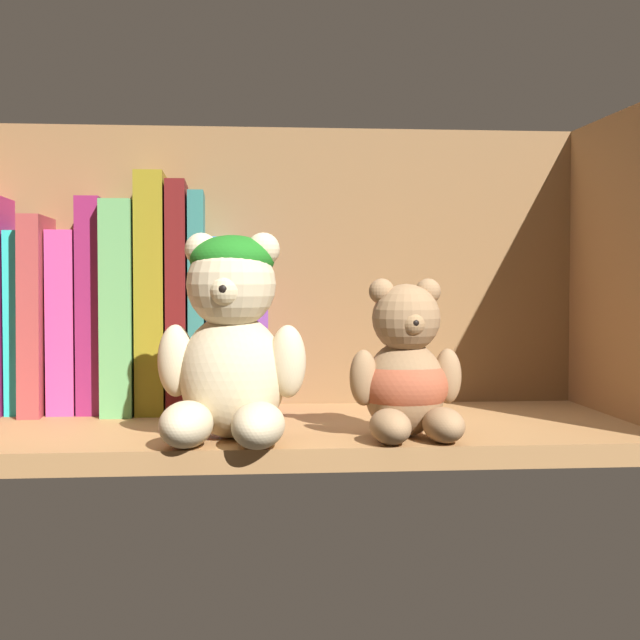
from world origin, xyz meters
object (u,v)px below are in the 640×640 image
book_6 (153,293)px  teddy_bear_larger (231,342)px  book_3 (67,321)px  book_10 (249,339)px  book_4 (93,305)px  book_5 (122,307)px  book_8 (197,302)px  book_7 (178,297)px  book_9 (219,324)px  teddy_bear_smaller (406,375)px  book_1 (20,322)px  book_2 (41,315)px

book_6 → teddy_bear_larger: (8.22, -21.06, -3.93)cm
book_3 → book_10: book_3 is taller
book_3 → book_4: bearing=0.0°
book_5 → teddy_bear_larger: (11.48, -21.06, -2.45)cm
book_4 → book_6: (6.28, 0.00, 1.27)cm
book_3 → book_8: book_8 is taller
book_7 → book_9: (4.37, 0.00, -2.88)cm
book_5 → book_7: (5.95, 0.00, 1.04)cm
book_3 → teddy_bear_larger: book_3 is taller
book_3 → book_6: bearing=0.0°
teddy_bear_smaller → book_4: bearing=144.9°
book_10 → book_1: bearing=180.0°
book_5 → teddy_bear_smaller: book_5 is taller
book_4 → book_6: book_6 is taller
book_2 → book_6: book_6 is taller
book_9 → teddy_bear_smaller: 27.06cm
book_4 → book_6: 6.40cm
book_2 → book_3: 2.81cm
book_3 → teddy_bear_larger: bearing=-50.6°
book_3 → book_7: 12.06cm
book_6 → book_4: bearing=180.0°
book_9 → teddy_bear_larger: size_ratio=1.02×
book_10 → teddy_bear_smaller: book_10 is taller
book_5 → teddy_bear_larger: size_ratio=1.22×
book_5 → teddy_bear_smaller: bearing=-38.0°
book_1 → book_8: 18.76cm
book_4 → book_10: size_ratio=1.49×
book_1 → book_5: 10.77cm
book_2 → book_5: (8.54, 0.00, 0.78)cm
teddy_bear_larger → teddy_bear_smaller: teddy_bear_larger is taller
book_4 → book_8: size_ratio=0.97×
book_2 → book_3: (2.71, 0.00, -0.73)cm
book_9 → book_10: size_ratio=1.22×
book_5 → book_6: book_6 is taller
book_5 → book_6: 3.58cm
book_9 → teddy_bear_larger: bearing=-86.9°
book_4 → book_6: size_ratio=0.90×
book_6 → book_9: bearing=0.0°
book_2 → book_5: 8.58cm
book_2 → book_8: size_ratio=0.89×
book_10 → teddy_bear_smaller: size_ratio=1.07×
book_4 → book_8: 11.01cm
book_5 → book_7: book_7 is taller
book_1 → book_10: 24.32cm
book_8 → teddy_bear_larger: book_8 is taller
book_6 → book_10: 11.45cm
book_7 → teddy_bear_larger: (5.53, -21.06, -3.49)cm
book_3 → book_8: 13.97cm
book_1 → book_2: book_2 is taller
book_3 → book_4: (2.82, 0.00, 1.72)cm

